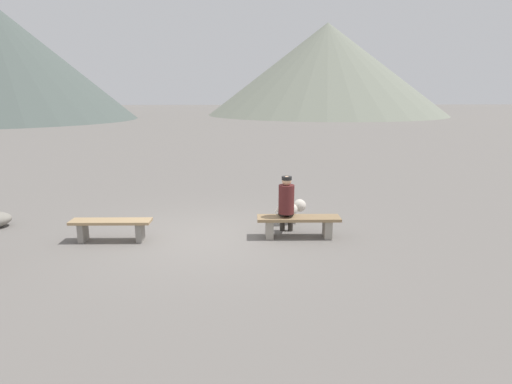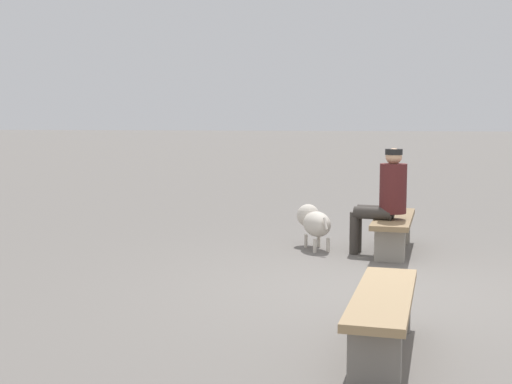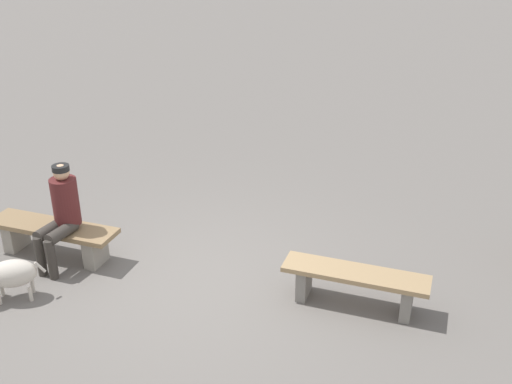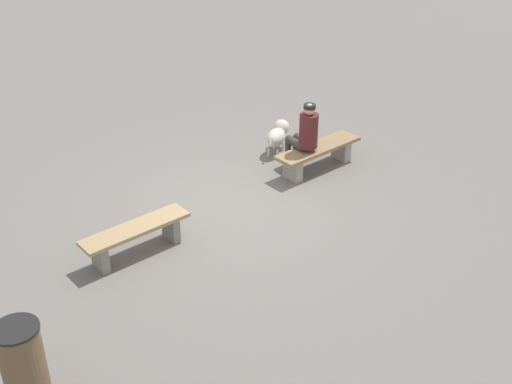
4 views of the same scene
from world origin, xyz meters
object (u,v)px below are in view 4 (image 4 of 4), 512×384
Objects in this scene: bench_left at (136,235)px; seated_person at (305,133)px; dog at (278,134)px; trash_bin at (23,363)px; bench_right at (318,153)px.

seated_person is at bearing 4.66° from bench_left.
trash_bin is (-6.15, -2.49, 0.13)m from dog.
bench_left is 1.71× the size of trash_bin.
seated_person is (3.57, 0.13, 0.42)m from bench_left.
dog reaches higher than bench_left.
bench_right is 2.23× the size of dog.
dog is at bearing 93.19° from bench_right.
seated_person is (-0.25, 0.11, 0.43)m from bench_right.
seated_person is 1.67× the size of dog.
bench_right is 0.50m from seated_person.
bench_right is at bearing -14.82° from seated_person.
dog is 6.64m from trash_bin.
bench_right is 1.83× the size of trash_bin.
trash_bin is at bearing -145.53° from bench_left.
trash_bin reaches higher than dog.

